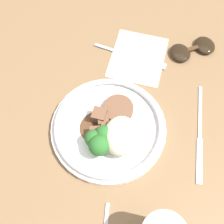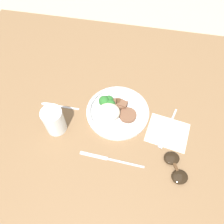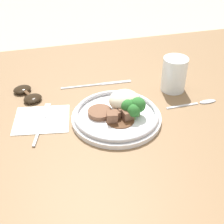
% 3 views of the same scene
% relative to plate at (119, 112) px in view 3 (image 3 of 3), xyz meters
% --- Properties ---
extents(ground_plane, '(8.00, 8.00, 0.00)m').
position_rel_plate_xyz_m(ground_plane, '(0.01, -0.02, -0.05)').
color(ground_plane, tan).
extents(dining_table, '(1.47, 1.07, 0.03)m').
position_rel_plate_xyz_m(dining_table, '(0.01, -0.02, -0.04)').
color(dining_table, brown).
rests_on(dining_table, ground).
extents(napkin, '(0.16, 0.15, 0.00)m').
position_rel_plate_xyz_m(napkin, '(-0.20, 0.05, -0.02)').
color(napkin, white).
rests_on(napkin, dining_table).
extents(plate, '(0.24, 0.24, 0.07)m').
position_rel_plate_xyz_m(plate, '(0.00, 0.00, 0.00)').
color(plate, white).
rests_on(plate, dining_table).
extents(juice_glass, '(0.07, 0.07, 0.10)m').
position_rel_plate_xyz_m(juice_glass, '(0.20, 0.10, 0.03)').
color(juice_glass, yellow).
rests_on(juice_glass, dining_table).
extents(fork, '(0.06, 0.18, 0.00)m').
position_rel_plate_xyz_m(fork, '(-0.20, 0.04, -0.02)').
color(fork, '#B7B7BC').
rests_on(fork, napkin).
extents(knife, '(0.22, 0.02, 0.00)m').
position_rel_plate_xyz_m(knife, '(-0.01, 0.19, -0.02)').
color(knife, '#B7B7BC').
rests_on(knife, dining_table).
extents(spoon, '(0.15, 0.02, 0.01)m').
position_rel_plate_xyz_m(spoon, '(0.25, 0.01, -0.02)').
color(spoon, '#B7B7BC').
rests_on(spoon, dining_table).
extents(sunglasses, '(0.10, 0.12, 0.02)m').
position_rel_plate_xyz_m(sunglasses, '(-0.23, 0.18, -0.01)').
color(sunglasses, black).
rests_on(sunglasses, dining_table).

